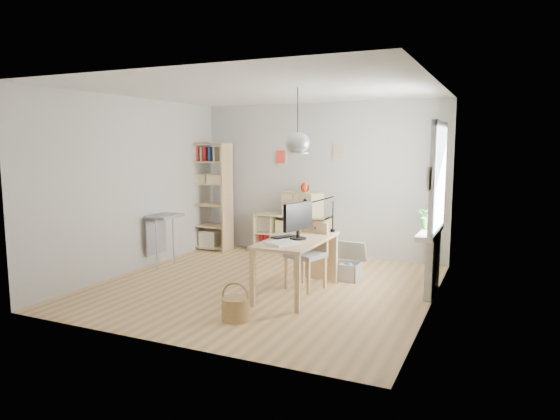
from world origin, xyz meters
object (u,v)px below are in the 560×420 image
at_px(tall_bookshelf, 209,192).
at_px(chair, 309,251).
at_px(cube_shelf, 292,237).
at_px(monitor, 298,219).
at_px(drawer_chest, 302,204).
at_px(desk, 297,245).
at_px(storage_chest, 345,267).

distance_m(tall_bookshelf, chair, 3.14).
bearing_deg(chair, cube_shelf, 134.81).
relative_size(chair, monitor, 1.67).
relative_size(chair, drawer_chest, 1.26).
relative_size(desk, storage_chest, 2.56).
relative_size(storage_chest, monitor, 1.07).
bearing_deg(desk, drawer_chest, 110.19).
xyz_separation_m(chair, storage_chest, (0.32, 0.68, -0.35)).
bearing_deg(cube_shelf, drawer_chest, -10.75).
bearing_deg(drawer_chest, cube_shelf, -169.64).
height_order(chair, storage_chest, chair).
bearing_deg(drawer_chest, monitor, -48.35).
height_order(desk, monitor, monitor).
xyz_separation_m(cube_shelf, storage_chest, (1.38, -1.22, -0.13)).
height_order(tall_bookshelf, drawer_chest, tall_bookshelf).
height_order(cube_shelf, drawer_chest, drawer_chest).
xyz_separation_m(monitor, drawer_chest, (-0.83, 2.22, -0.09)).
height_order(storage_chest, monitor, monitor).
relative_size(desk, drawer_chest, 2.07).
bearing_deg(desk, tall_bookshelf, 142.99).
xyz_separation_m(tall_bookshelf, storage_chest, (2.94, -0.94, -0.92)).
bearing_deg(desk, chair, 83.53).
xyz_separation_m(tall_bookshelf, monitor, (2.61, -1.98, -0.07)).
height_order(storage_chest, drawer_chest, drawer_chest).
bearing_deg(storage_chest, cube_shelf, 141.52).
relative_size(desk, monitor, 2.75).
bearing_deg(monitor, cube_shelf, 130.33).
relative_size(desk, tall_bookshelf, 0.75).
bearing_deg(storage_chest, chair, -111.88).
bearing_deg(monitor, desk, 148.54).
height_order(desk, drawer_chest, drawer_chest).
distance_m(storage_chest, drawer_chest, 1.82).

